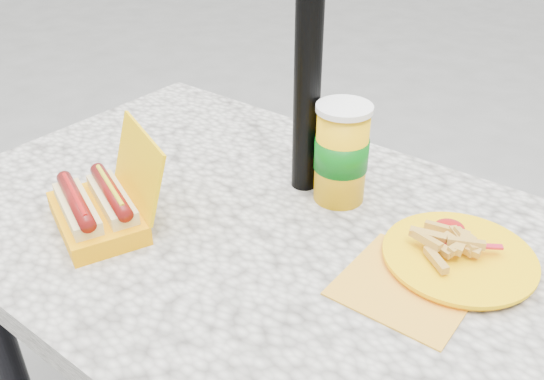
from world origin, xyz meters
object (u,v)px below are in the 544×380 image
Objects in this scene: umbrella_pole at (310,5)px; fries_plate at (454,257)px; hotdog_box at (100,207)px; soda_cup at (341,153)px.

umbrella_pole reaches higher than fries_plate.
umbrella_pole reaches higher than hotdog_box.
umbrella_pole is 0.48m from fries_plate.
umbrella_pole is at bearing -179.90° from soda_cup.
hotdog_box is 0.61m from fries_plate.
fries_plate is 0.27m from soda_cup.
hotdog_box reaches higher than fries_plate.
soda_cup is (0.08, 0.00, -0.25)m from umbrella_pole.
hotdog_box is (-0.20, -0.33, -0.31)m from umbrella_pole.
hotdog_box is at bearing -152.54° from fries_plate.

